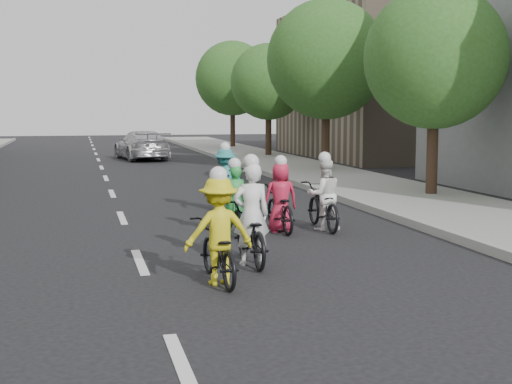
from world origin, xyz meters
name	(u,v)px	position (x,y,z in m)	size (l,w,h in m)	color
ground	(140,262)	(0.00, 0.00, 0.00)	(120.00, 120.00, 0.00)	black
sidewalk_right	(359,184)	(8.00, 10.00, 0.07)	(4.00, 80.00, 0.15)	gray
curb_right	(303,186)	(6.05, 10.00, 0.09)	(0.18, 80.00, 0.18)	#999993
bldg_se	(400,82)	(16.00, 24.00, 4.00)	(10.00, 14.00, 8.00)	gray
tree_r_0	(435,58)	(8.80, 6.60, 3.96)	(4.00, 4.00, 5.97)	black
tree_r_1	(327,60)	(8.80, 15.60, 4.52)	(4.80, 4.80, 6.93)	black
tree_r_2	(269,82)	(8.80, 24.60, 3.96)	(4.00, 4.00, 5.97)	black
tree_r_3	(232,78)	(8.80, 33.60, 4.52)	(4.80, 4.80, 6.93)	black
cyclist_0	(323,202)	(4.05, 2.34, 0.59)	(0.74, 1.89, 1.66)	black
cyclist_1	(225,185)	(2.56, 5.46, 0.67)	(1.03, 1.59, 1.73)	black
cyclist_2	(250,228)	(1.76, -0.56, 0.59)	(0.68, 1.89, 1.82)	black
cyclist_3	(280,205)	(3.10, 2.36, 0.56)	(0.71, 1.83, 1.60)	black
cyclist_4	(218,241)	(1.00, -1.74, 0.63)	(1.05, 1.79, 1.72)	black
cyclist_5	(234,208)	(2.08, 2.18, 0.55)	(0.52, 1.55, 1.57)	black
follow_car_lead	(142,145)	(2.15, 24.58, 0.73)	(2.05, 5.04, 1.46)	#B9B8BD
follow_car_trail	(147,143)	(2.79, 28.67, 0.65)	(1.54, 3.83, 1.31)	silver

